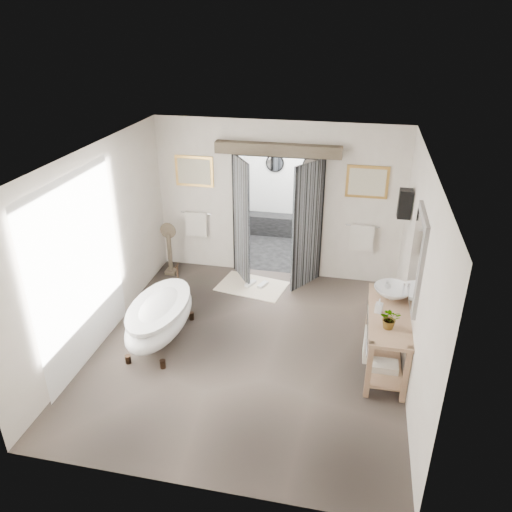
% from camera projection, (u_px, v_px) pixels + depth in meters
% --- Properties ---
extents(ground_plane, '(5.00, 5.00, 0.00)m').
position_uv_depth(ground_plane, '(248.00, 348.00, 7.48)').
color(ground_plane, '#69594F').
extents(room_shell, '(4.52, 5.02, 2.91)m').
position_uv_depth(room_shell, '(242.00, 238.00, 6.55)').
color(room_shell, beige).
rests_on(room_shell, ground_plane).
extents(shower_room, '(2.22, 2.01, 2.51)m').
position_uv_depth(shower_room, '(289.00, 202.00, 10.59)').
color(shower_room, black).
rests_on(shower_room, ground_plane).
extents(back_wall_dressing, '(3.82, 0.75, 2.52)m').
position_uv_depth(back_wall_dressing, '(276.00, 199.00, 8.83)').
color(back_wall_dressing, black).
rests_on(back_wall_dressing, ground_plane).
extents(clawfoot_tub, '(0.80, 1.80, 0.88)m').
position_uv_depth(clawfoot_tub, '(160.00, 316.00, 7.48)').
color(clawfoot_tub, black).
rests_on(clawfoot_tub, ground_plane).
extents(vanity, '(0.57, 1.60, 0.85)m').
position_uv_depth(vanity, '(385.00, 334.00, 6.92)').
color(vanity, tan).
rests_on(vanity, ground_plane).
extents(pedestal_mirror, '(0.31, 0.20, 1.04)m').
position_uv_depth(pedestal_mirror, '(170.00, 252.00, 9.44)').
color(pedestal_mirror, brown).
rests_on(pedestal_mirror, ground_plane).
extents(rug, '(1.33, 1.01, 0.01)m').
position_uv_depth(rug, '(252.00, 286.00, 9.16)').
color(rug, beige).
rests_on(rug, ground_plane).
extents(slippers, '(0.41, 0.27, 0.05)m').
position_uv_depth(slippers, '(257.00, 284.00, 9.16)').
color(slippers, silver).
rests_on(slippers, rug).
extents(basin, '(0.68, 0.68, 0.19)m').
position_uv_depth(basin, '(393.00, 293.00, 7.09)').
color(basin, white).
rests_on(basin, vanity).
extents(plant, '(0.26, 0.23, 0.29)m').
position_uv_depth(plant, '(390.00, 318.00, 6.40)').
color(plant, gray).
rests_on(plant, vanity).
extents(soap_bottle_a, '(0.11, 0.11, 0.21)m').
position_uv_depth(soap_bottle_a, '(379.00, 306.00, 6.75)').
color(soap_bottle_a, gray).
rests_on(soap_bottle_a, vanity).
extents(soap_bottle_b, '(0.17, 0.17, 0.18)m').
position_uv_depth(soap_bottle_b, '(387.00, 286.00, 7.27)').
color(soap_bottle_b, gray).
rests_on(soap_bottle_b, vanity).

